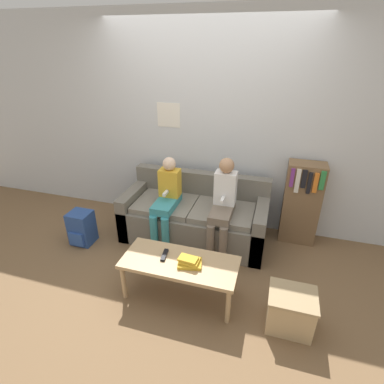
# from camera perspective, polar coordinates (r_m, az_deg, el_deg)

# --- Properties ---
(ground_plane) EXTENTS (10.00, 10.00, 0.00)m
(ground_plane) POSITION_cam_1_polar(r_m,az_deg,el_deg) (3.52, -1.74, -12.73)
(ground_plane) COLOR brown
(wall_back) EXTENTS (8.00, 0.06, 2.60)m
(wall_back) POSITION_cam_1_polar(r_m,az_deg,el_deg) (3.77, 2.73, 12.37)
(wall_back) COLOR silver
(wall_back) RESTS_ON ground_plane
(couch) EXTENTS (1.74, 0.77, 0.77)m
(couch) POSITION_cam_1_polar(r_m,az_deg,el_deg) (3.74, 0.58, -4.82)
(couch) COLOR #6B665B
(couch) RESTS_ON ground_plane
(coffee_table) EXTENTS (1.09, 0.46, 0.41)m
(coffee_table) POSITION_cam_1_polar(r_m,az_deg,el_deg) (2.88, -2.34, -13.71)
(coffee_table) COLOR tan
(coffee_table) RESTS_ON ground_plane
(person_left) EXTENTS (0.24, 0.54, 1.06)m
(person_left) POSITION_cam_1_polar(r_m,az_deg,el_deg) (3.52, -4.87, -1.26)
(person_left) COLOR teal
(person_left) RESTS_ON ground_plane
(person_right) EXTENTS (0.24, 0.54, 1.12)m
(person_right) POSITION_cam_1_polar(r_m,az_deg,el_deg) (3.34, 5.90, -2.20)
(person_right) COLOR #756656
(person_right) RESTS_ON ground_plane
(tv_remote) EXTENTS (0.06, 0.17, 0.02)m
(tv_remote) POSITION_cam_1_polar(r_m,az_deg,el_deg) (2.91, -5.26, -11.86)
(tv_remote) COLOR black
(tv_remote) RESTS_ON coffee_table
(book_stack) EXTENTS (0.24, 0.20, 0.08)m
(book_stack) POSITION_cam_1_polar(r_m,az_deg,el_deg) (2.79, -0.49, -13.14)
(book_stack) COLOR gold
(book_stack) RESTS_ON coffee_table
(bookshelf) EXTENTS (0.42, 0.27, 1.02)m
(bookshelf) POSITION_cam_1_polar(r_m,az_deg,el_deg) (3.80, 20.10, -1.97)
(bookshelf) COLOR brown
(bookshelf) RESTS_ON ground_plane
(storage_box) EXTENTS (0.40, 0.34, 0.36)m
(storage_box) POSITION_cam_1_polar(r_m,az_deg,el_deg) (2.88, 18.24, -20.59)
(storage_box) COLOR tan
(storage_box) RESTS_ON ground_plane
(backpack) EXTENTS (0.26, 0.27, 0.41)m
(backpack) POSITION_cam_1_polar(r_m,az_deg,el_deg) (3.91, -20.27, -6.44)
(backpack) COLOR #284789
(backpack) RESTS_ON ground_plane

